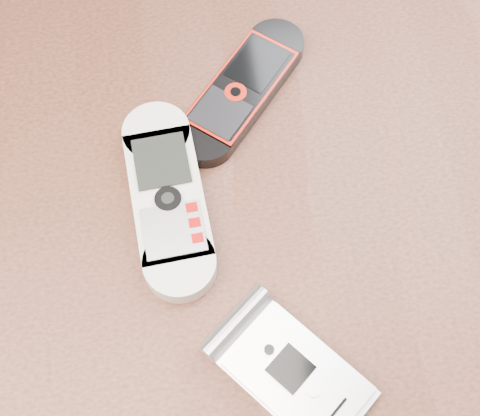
# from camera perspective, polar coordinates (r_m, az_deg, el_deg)

# --- Properties ---
(ground) EXTENTS (4.00, 4.00, 0.00)m
(ground) POSITION_cam_1_polar(r_m,az_deg,el_deg) (1.20, -0.25, -15.58)
(ground) COLOR #472B19
(ground) RESTS_ON ground
(table) EXTENTS (1.20, 0.80, 0.75)m
(table) POSITION_cam_1_polar(r_m,az_deg,el_deg) (0.57, -0.50, -4.95)
(table) COLOR black
(table) RESTS_ON ground
(nokia_white) EXTENTS (0.06, 0.16, 0.02)m
(nokia_white) POSITION_cam_1_polar(r_m,az_deg,el_deg) (0.47, -6.18, 0.96)
(nokia_white) COLOR beige
(nokia_white) RESTS_ON table
(nokia_black_red) EXTENTS (0.13, 0.14, 0.01)m
(nokia_black_red) POSITION_cam_1_polar(r_m,az_deg,el_deg) (0.52, 0.16, 10.06)
(nokia_black_red) COLOR black
(nokia_black_red) RESTS_ON table
(motorola_razr) EXTENTS (0.11, 0.12, 0.02)m
(motorola_razr) POSITION_cam_1_polar(r_m,az_deg,el_deg) (0.43, 4.59, -13.95)
(motorola_razr) COLOR silver
(motorola_razr) RESTS_ON table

